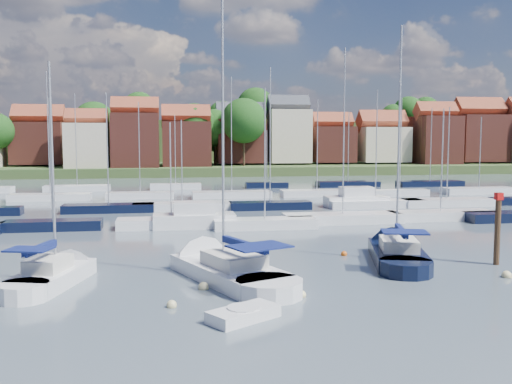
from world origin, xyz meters
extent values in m
plane|color=#424E5A|center=(0.00, 40.00, 0.00)|extent=(260.00, 260.00, 0.00)
cube|color=silver|center=(-13.74, 1.91, 0.25)|extent=(3.95, 6.29, 1.20)
cone|color=silver|center=(-12.73, 5.42, 0.25)|extent=(3.13, 3.40, 2.44)
cylinder|color=silver|center=(-14.55, -0.90, 0.25)|extent=(3.01, 3.01, 1.20)
cube|color=silver|center=(-13.85, 1.52, 1.20)|extent=(2.31, 2.81, 0.70)
cylinder|color=#B2B2B7|center=(-13.63, 2.30, 6.27)|extent=(0.14, 0.14, 10.83)
cylinder|color=#B2B2B7|center=(-14.08, 0.74, 2.05)|extent=(0.99, 3.15, 0.10)
cube|color=#101A52|center=(-14.08, 0.74, 2.20)|extent=(1.14, 3.05, 0.35)
cube|color=#101A52|center=(-14.37, -0.28, 2.35)|extent=(2.39, 1.98, 0.08)
cube|color=silver|center=(-4.43, 1.59, 0.25)|extent=(6.26, 8.81, 1.20)
cone|color=silver|center=(-6.39, 6.28, 0.25)|extent=(4.65, 4.95, 3.39)
cylinder|color=silver|center=(-2.86, -2.16, 0.25)|extent=(4.43, 4.43, 1.20)
cube|color=silver|center=(-4.21, 1.07, 1.20)|extent=(3.49, 4.04, 0.70)
cylinder|color=#B2B2B7|center=(-4.64, 2.12, 8.38)|extent=(0.14, 0.14, 15.05)
cylinder|color=#B2B2B7|center=(-3.77, 0.03, 2.05)|extent=(1.83, 4.21, 0.10)
cube|color=#101A52|center=(-3.77, 0.03, 2.20)|extent=(1.93, 4.07, 0.35)
cube|color=#101A52|center=(-3.21, -1.32, 2.35)|extent=(3.44, 2.98, 0.08)
cube|color=black|center=(6.53, 4.36, 0.25)|extent=(4.87, 7.81, 1.20)
cone|color=black|center=(7.76, 8.72, 0.25)|extent=(3.87, 4.21, 3.02)
cylinder|color=black|center=(5.55, 0.86, 0.25)|extent=(3.73, 3.73, 1.20)
cube|color=silver|center=(6.40, 3.87, 1.20)|extent=(2.86, 3.48, 0.70)
cylinder|color=#B2B2B7|center=(6.67, 4.84, 7.72)|extent=(0.14, 0.14, 13.75)
cylinder|color=#B2B2B7|center=(6.12, 2.90, 2.05)|extent=(1.19, 3.91, 0.10)
cube|color=#101A52|center=(6.12, 2.90, 2.20)|extent=(1.33, 3.77, 0.35)
cube|color=#101A52|center=(5.77, 1.64, 2.35)|extent=(2.97, 2.44, 0.08)
cube|color=silver|center=(-4.60, -5.51, 0.22)|extent=(3.39, 2.89, 0.61)
cylinder|color=silver|center=(-4.60, -5.51, 0.39)|extent=(1.44, 1.44, 0.39)
cylinder|color=#4C331E|center=(12.16, 2.54, 1.09)|extent=(0.36, 0.36, 6.69)
cube|color=red|center=(12.16, 2.54, 4.21)|extent=(0.40, 0.40, 0.44)
sphere|color=beige|center=(-7.60, -3.17, 0.00)|extent=(0.47, 0.47, 0.47)
sphere|color=beige|center=(-5.94, -0.26, 0.00)|extent=(0.55, 0.55, 0.55)
sphere|color=beige|center=(-1.31, -2.46, 0.00)|extent=(0.45, 0.45, 0.45)
sphere|color=#D85914|center=(3.81, 6.65, 0.00)|extent=(0.41, 0.41, 0.41)
sphere|color=beige|center=(10.89, -0.50, 0.00)|extent=(0.55, 0.55, 0.55)
cube|color=black|center=(-17.11, 20.54, 0.35)|extent=(8.01, 2.24, 1.00)
cylinder|color=#B2B2B7|center=(-17.11, 20.54, 5.93)|extent=(0.12, 0.12, 10.16)
cube|color=silver|center=(-7.27, 20.20, 0.35)|extent=(9.22, 2.58, 1.00)
cylinder|color=#B2B2B7|center=(-7.27, 20.20, 4.94)|extent=(0.12, 0.12, 8.18)
cube|color=silver|center=(0.63, 18.61, 0.35)|extent=(8.78, 2.46, 1.00)
cylinder|color=#B2B2B7|center=(0.63, 18.61, 6.38)|extent=(0.12, 0.12, 11.06)
cube|color=silver|center=(8.23, 20.67, 0.35)|extent=(10.79, 3.02, 1.00)
cylinder|color=#B2B2B7|center=(8.23, 20.67, 8.29)|extent=(0.12, 0.12, 14.87)
cube|color=silver|center=(17.98, 21.03, 0.35)|extent=(10.13, 2.84, 1.00)
cylinder|color=#B2B2B7|center=(17.98, 21.03, 5.65)|extent=(0.12, 0.12, 9.59)
cube|color=silver|center=(-5.31, 20.00, 0.50)|extent=(7.00, 2.60, 1.40)
cube|color=silver|center=(-5.31, 20.00, 1.60)|extent=(3.50, 2.20, 1.30)
cube|color=black|center=(-13.55, 31.64, 0.35)|extent=(9.30, 2.60, 1.00)
cylinder|color=#B2B2B7|center=(-13.55, 31.64, 6.59)|extent=(0.12, 0.12, 11.48)
cube|color=silver|center=(-5.94, 32.01, 0.35)|extent=(10.40, 2.91, 1.00)
cylinder|color=#B2B2B7|center=(-5.94, 32.01, 5.24)|extent=(0.12, 0.12, 8.77)
cube|color=black|center=(3.48, 31.28, 0.35)|extent=(8.80, 2.46, 1.00)
cylinder|color=#B2B2B7|center=(3.48, 31.28, 8.01)|extent=(0.12, 0.12, 14.33)
cube|color=silver|center=(15.40, 31.16, 0.35)|extent=(10.73, 3.00, 1.00)
cylinder|color=#B2B2B7|center=(15.40, 31.16, 6.92)|extent=(0.12, 0.12, 12.14)
cube|color=silver|center=(23.82, 30.97, 0.35)|extent=(10.48, 2.93, 1.00)
cylinder|color=#B2B2B7|center=(23.82, 30.97, 5.99)|extent=(0.12, 0.12, 10.28)
cube|color=silver|center=(13.46, 32.00, 0.50)|extent=(7.00, 2.60, 1.40)
cube|color=silver|center=(13.46, 32.00, 1.60)|extent=(3.50, 2.20, 1.30)
cube|color=silver|center=(-21.71, 44.21, 0.35)|extent=(9.71, 2.72, 1.00)
cylinder|color=#B2B2B7|center=(-21.71, 44.21, 8.29)|extent=(0.12, 0.12, 14.88)
cube|color=silver|center=(-10.84, 44.51, 0.35)|extent=(8.49, 2.38, 1.00)
cylinder|color=#B2B2B7|center=(-10.84, 44.51, 6.51)|extent=(0.12, 0.12, 11.31)
cube|color=silver|center=(0.79, 43.78, 0.35)|extent=(10.16, 2.85, 1.00)
cylinder|color=#B2B2B7|center=(0.79, 43.78, 8.15)|extent=(0.12, 0.12, 14.59)
cube|color=silver|center=(12.17, 43.90, 0.35)|extent=(9.53, 2.67, 1.00)
cylinder|color=#B2B2B7|center=(12.17, 43.90, 6.81)|extent=(0.12, 0.12, 11.91)
cube|color=silver|center=(23.16, 42.50, 0.35)|extent=(7.62, 2.13, 1.00)
cylinder|color=#B2B2B7|center=(23.16, 42.50, 6.91)|extent=(0.12, 0.12, 12.13)
cube|color=silver|center=(35.22, 43.59, 0.35)|extent=(10.17, 2.85, 1.00)
cylinder|color=#B2B2B7|center=(35.22, 43.59, 5.72)|extent=(0.12, 0.12, 9.73)
cube|color=silver|center=(-20.26, 56.56, 0.35)|extent=(9.24, 2.59, 1.00)
cylinder|color=#B2B2B7|center=(-20.26, 56.56, 7.43)|extent=(0.12, 0.12, 13.17)
cube|color=silver|center=(-6.08, 57.30, 0.35)|extent=(7.57, 2.12, 1.00)
cylinder|color=#B2B2B7|center=(-6.08, 57.30, 5.97)|extent=(0.12, 0.12, 10.24)
cube|color=black|center=(7.88, 57.47, 0.35)|extent=(6.58, 1.84, 1.00)
cylinder|color=#B2B2B7|center=(7.88, 57.47, 4.85)|extent=(0.12, 0.12, 8.01)
cube|color=black|center=(20.94, 57.40, 0.35)|extent=(9.92, 2.78, 1.00)
cylinder|color=#B2B2B7|center=(20.94, 57.40, 6.31)|extent=(0.12, 0.12, 10.92)
cube|color=black|center=(34.28, 56.37, 0.35)|extent=(10.55, 2.95, 1.00)
cylinder|color=#B2B2B7|center=(34.28, 56.37, 6.61)|extent=(0.12, 0.12, 11.51)
cube|color=#404D26|center=(0.00, 117.00, 0.30)|extent=(200.00, 70.00, 3.00)
cube|color=#404D26|center=(0.00, 142.00, 5.00)|extent=(200.00, 60.00, 14.00)
cube|color=brown|center=(-33.65, 97.79, 6.56)|extent=(10.37, 9.97, 8.73)
cube|color=brown|center=(-33.65, 97.79, 12.20)|extent=(10.57, 5.13, 5.13)
cube|color=beige|center=(-22.74, 89.00, 6.08)|extent=(8.09, 8.80, 8.96)
cube|color=brown|center=(-22.74, 89.00, 11.55)|extent=(8.25, 4.00, 4.00)
cube|color=brown|center=(-13.35, 89.94, 7.08)|extent=(9.36, 10.17, 10.97)
cube|color=brown|center=(-13.35, 89.94, 13.72)|extent=(9.54, 4.63, 4.63)
cube|color=brown|center=(-3.04, 91.65, 6.31)|extent=(9.90, 8.56, 9.42)
cube|color=brown|center=(-3.04, 91.65, 12.23)|extent=(10.10, 4.90, 4.90)
cube|color=brown|center=(9.10, 96.65, 6.95)|extent=(10.59, 8.93, 9.49)
cube|color=#383A42|center=(9.10, 96.65, 12.99)|extent=(10.80, 5.24, 5.24)
cube|color=beige|center=(19.71, 95.80, 8.02)|extent=(9.01, 8.61, 11.65)
cube|color=#383A42|center=(19.71, 95.80, 14.95)|extent=(9.19, 4.46, 4.46)
cube|color=brown|center=(30.17, 97.00, 6.20)|extent=(9.10, 9.34, 8.00)
cube|color=brown|center=(30.17, 97.00, 11.32)|extent=(9.28, 4.50, 4.50)
cube|color=beige|center=(41.95, 96.59, 6.14)|extent=(10.86, 9.59, 7.88)
cube|color=brown|center=(41.95, 96.59, 11.41)|extent=(11.07, 5.37, 5.37)
cube|color=brown|center=(53.76, 93.92, 7.09)|extent=(9.18, 9.96, 10.97)
cube|color=brown|center=(53.76, 93.92, 13.70)|extent=(9.36, 4.54, 4.54)
cube|color=brown|center=(65.18, 95.21, 7.58)|extent=(11.39, 9.67, 10.76)
cube|color=brown|center=(65.18, 95.21, 14.36)|extent=(11.62, 5.64, 5.64)
cylinder|color=#382619|center=(56.77, 115.51, 8.51)|extent=(0.50, 0.50, 4.47)
sphere|color=#235119|center=(56.77, 115.51, 14.58)|extent=(8.18, 8.18, 8.18)
cylinder|color=#382619|center=(3.46, 95.93, 3.83)|extent=(0.50, 0.50, 4.46)
sphere|color=#235119|center=(3.46, 95.93, 9.88)|extent=(8.15, 8.15, 8.15)
cylinder|color=#382619|center=(15.22, 113.68, 8.58)|extent=(0.50, 0.50, 5.15)
sphere|color=#235119|center=(15.22, 113.68, 15.56)|extent=(9.41, 9.41, 9.41)
cylinder|color=#382619|center=(-13.54, 116.31, 8.68)|extent=(0.50, 0.50, 4.56)
sphere|color=#235119|center=(-13.54, 116.31, 14.87)|extent=(8.34, 8.34, 8.34)
cylinder|color=#382619|center=(-23.24, 105.25, 4.18)|extent=(0.50, 0.50, 5.15)
sphere|color=#235119|center=(-23.24, 105.25, 11.17)|extent=(9.42, 9.42, 9.42)
cylinder|color=#382619|center=(-38.67, 107.32, 6.76)|extent=(0.50, 0.50, 3.42)
sphere|color=#235119|center=(-38.67, 107.32, 11.40)|extent=(6.26, 6.26, 6.26)
cylinder|color=#382619|center=(13.76, 104.71, 3.48)|extent=(0.50, 0.50, 3.77)
sphere|color=#235119|center=(13.76, 104.71, 8.60)|extent=(6.89, 6.89, 6.89)
cylinder|color=#382619|center=(9.05, 90.94, 4.21)|extent=(0.50, 0.50, 5.21)
sphere|color=#235119|center=(9.05, 90.94, 11.28)|extent=(9.53, 9.53, 9.53)
cylinder|color=#382619|center=(61.93, 101.62, 3.09)|extent=(0.50, 0.50, 2.97)
sphere|color=#235119|center=(61.93, 101.62, 7.12)|extent=(5.44, 5.44, 5.44)
cylinder|color=#382619|center=(-1.15, 93.75, 4.02)|extent=(0.50, 0.50, 4.84)
sphere|color=#235119|center=(-1.15, 93.75, 10.59)|extent=(8.85, 8.85, 8.85)
cylinder|color=#382619|center=(52.68, 115.72, 8.17)|extent=(0.50, 0.50, 3.72)
sphere|color=#235119|center=(52.68, 115.72, 13.21)|extent=(6.80, 6.80, 6.80)
cylinder|color=#382619|center=(54.05, 94.13, 3.62)|extent=(0.50, 0.50, 4.05)
sphere|color=#235119|center=(54.05, 94.13, 9.11)|extent=(7.40, 7.40, 7.40)
cylinder|color=#382619|center=(6.84, 113.29, 7.91)|extent=(0.50, 0.50, 3.93)
sphere|color=#235119|center=(6.84, 113.29, 13.24)|extent=(7.19, 7.19, 7.19)
cylinder|color=#382619|center=(30.65, 100.17, 3.51)|extent=(0.50, 0.50, 3.82)
sphere|color=#235119|center=(30.65, 100.17, 8.70)|extent=(6.99, 6.99, 6.99)
cylinder|color=#382619|center=(-17.44, 93.12, 3.34)|extent=(0.50, 0.50, 3.48)
sphere|color=#235119|center=(-17.44, 93.12, 8.07)|extent=(6.37, 6.37, 6.37)
cylinder|color=#382619|center=(57.51, 102.81, 3.09)|extent=(0.50, 0.50, 2.99)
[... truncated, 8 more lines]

